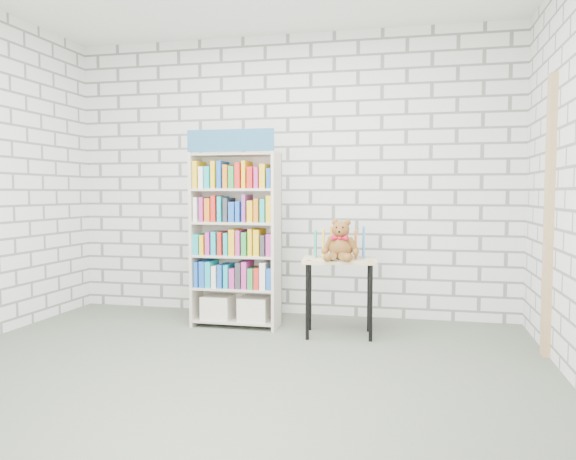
# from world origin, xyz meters

# --- Properties ---
(ground) EXTENTS (4.50, 4.50, 0.00)m
(ground) POSITION_xyz_m (0.00, 0.00, 0.00)
(ground) COLOR #4F5749
(ground) RESTS_ON ground
(room_shell) EXTENTS (4.52, 4.02, 2.81)m
(room_shell) POSITION_xyz_m (0.00, 0.00, 1.78)
(room_shell) COLOR silver
(room_shell) RESTS_ON ground
(bookshelf) EXTENTS (0.80, 0.31, 1.79)m
(bookshelf) POSITION_xyz_m (-0.34, 1.36, 0.82)
(bookshelf) COLOR beige
(bookshelf) RESTS_ON ground
(display_table) EXTENTS (0.67, 0.50, 0.67)m
(display_table) POSITION_xyz_m (0.63, 1.21, 0.57)
(display_table) COLOR #D2BB7E
(display_table) RESTS_ON ground
(table_books) EXTENTS (0.45, 0.24, 0.26)m
(table_books) POSITION_xyz_m (0.62, 1.31, 0.80)
(table_books) COLOR teal
(table_books) RESTS_ON display_table
(teddy_bear) EXTENTS (0.32, 0.29, 0.34)m
(teddy_bear) POSITION_xyz_m (0.65, 1.12, 0.80)
(teddy_bear) COLOR brown
(teddy_bear) RESTS_ON display_table
(door_trim) EXTENTS (0.05, 0.12, 2.10)m
(door_trim) POSITION_xyz_m (2.23, 0.95, 1.05)
(door_trim) COLOR tan
(door_trim) RESTS_ON ground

